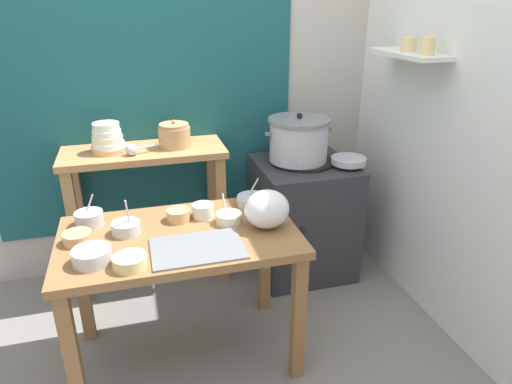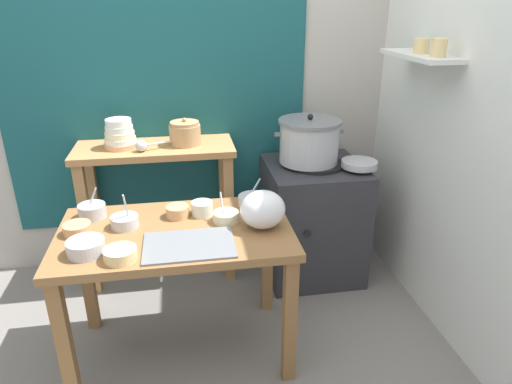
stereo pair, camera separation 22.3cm
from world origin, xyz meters
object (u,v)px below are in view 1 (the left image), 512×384
stove_block (302,217)px  prep_bowl_6 (92,256)px  ladle (133,149)px  prep_bowl_2 (253,200)px  serving_tray (198,248)px  back_shelf_table (147,184)px  prep_bowl_1 (77,237)px  plastic_bag (267,209)px  prep_bowl_0 (126,227)px  prep_bowl_7 (229,218)px  clay_pot (174,135)px  prep_bowl_8 (203,210)px  prep_bowl_3 (130,261)px  prep_bowl_4 (178,215)px  wide_pan (349,160)px  steamer_pot (299,139)px  prep_bowl_5 (89,218)px  bowl_stack_enamel (108,139)px

stove_block → prep_bowl_6: prep_bowl_6 is taller
ladle → prep_bowl_2: bearing=-38.4°
serving_tray → back_shelf_table: bearing=100.1°
ladle → prep_bowl_1: (-0.28, -0.65, -0.19)m
stove_block → plastic_bag: plastic_bag is taller
plastic_bag → prep_bowl_0: bearing=170.3°
stove_block → prep_bowl_7: size_ratio=5.37×
clay_pot → prep_bowl_6: bearing=-115.8°
prep_bowl_2 → stove_block: bearing=43.0°
clay_pot → prep_bowl_8: size_ratio=1.79×
prep_bowl_0 → prep_bowl_3: size_ratio=1.29×
back_shelf_table → prep_bowl_4: size_ratio=8.43×
stove_block → prep_bowl_8: prep_bowl_8 is taller
serving_tray → wide_pan: size_ratio=1.83×
steamer_pot → prep_bowl_8: size_ratio=4.09×
prep_bowl_5 → prep_bowl_8: prep_bowl_5 is taller
back_shelf_table → prep_bowl_8: 0.69m
prep_bowl_0 → prep_bowl_1: prep_bowl_0 is taller
back_shelf_table → serving_tray: size_ratio=2.40×
prep_bowl_4 → serving_tray: bearing=-81.6°
wide_pan → prep_bowl_7: size_ratio=1.50×
stove_block → prep_bowl_5: (-1.28, -0.45, 0.37)m
plastic_bag → prep_bowl_1: size_ratio=1.70×
prep_bowl_1 → prep_bowl_6: bearing=-69.9°
ladle → prep_bowl_7: 0.78m
steamer_pot → prep_bowl_0: bearing=-150.6°
prep_bowl_1 → prep_bowl_3: prep_bowl_3 is taller
prep_bowl_2 → wide_pan: bearing=23.5°
wide_pan → prep_bowl_2: size_ratio=1.31×
plastic_bag → prep_bowl_2: size_ratio=1.29×
prep_bowl_6 → prep_bowl_7: size_ratio=1.10×
bowl_stack_enamel → plastic_bag: bowl_stack_enamel is taller
prep_bowl_6 → bowl_stack_enamel: bearing=85.7°
steamer_pot → prep_bowl_8: steamer_pot is taller
prep_bowl_8 → plastic_bag: bearing=-34.0°
bowl_stack_enamel → prep_bowl_4: size_ratio=1.74×
ladle → prep_bowl_6: (-0.21, -0.84, -0.18)m
wide_pan → prep_bowl_1: bearing=-162.6°
plastic_bag → prep_bowl_0: (-0.65, 0.11, -0.06)m
prep_bowl_6 → prep_bowl_8: (0.51, 0.30, 0.00)m
ladle → prep_bowl_8: size_ratio=2.70×
prep_bowl_4 → prep_bowl_7: prep_bowl_7 is taller
plastic_bag → wide_pan: bearing=39.0°
ladle → prep_bowl_4: 0.60m
serving_tray → prep_bowl_2: prep_bowl_2 is taller
prep_bowl_5 → prep_bowl_7: size_ratio=1.03×
prep_bowl_0 → prep_bowl_7: 0.48m
back_shelf_table → prep_bowl_1: (-0.34, -0.74, 0.07)m
prep_bowl_6 → prep_bowl_4: bearing=37.6°
prep_bowl_1 → prep_bowl_6: (0.07, -0.20, 0.01)m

